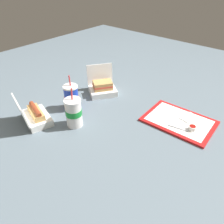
{
  "coord_description": "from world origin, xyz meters",
  "views": [
    {
      "loc": [
        -0.61,
        0.77,
        0.74
      ],
      "look_at": [
        0.04,
        0.01,
        0.05
      ],
      "focal_mm": 35.0,
      "sensor_mm": 36.0,
      "label": 1
    }
  ],
  "objects_px": {
    "ketchup_cup": "(192,128)",
    "clamshell_hotdog_back": "(35,115)",
    "soda_cup_center": "(71,97)",
    "clamshell_sandwich_center": "(102,87)",
    "food_tray": "(179,121)",
    "soda_cup_right": "(74,112)",
    "plastic_fork": "(178,128)"
  },
  "relations": [
    {
      "from": "ketchup_cup",
      "to": "clamshell_hotdog_back",
      "type": "height_order",
      "value": "clamshell_hotdog_back"
    },
    {
      "from": "food_tray",
      "to": "plastic_fork",
      "type": "height_order",
      "value": "plastic_fork"
    },
    {
      "from": "soda_cup_right",
      "to": "soda_cup_center",
      "type": "distance_m",
      "value": 0.17
    },
    {
      "from": "food_tray",
      "to": "soda_cup_right",
      "type": "bearing_deg",
      "value": 43.33
    },
    {
      "from": "food_tray",
      "to": "clamshell_sandwich_center",
      "type": "relative_size",
      "value": 1.61
    },
    {
      "from": "ketchup_cup",
      "to": "soda_cup_right",
      "type": "height_order",
      "value": "soda_cup_right"
    },
    {
      "from": "ketchup_cup",
      "to": "clamshell_sandwich_center",
      "type": "height_order",
      "value": "clamshell_sandwich_center"
    },
    {
      "from": "clamshell_sandwich_center",
      "to": "soda_cup_center",
      "type": "xyz_separation_m",
      "value": [
        0.02,
        0.25,
        0.03
      ]
    },
    {
      "from": "plastic_fork",
      "to": "clamshell_hotdog_back",
      "type": "relative_size",
      "value": 0.48
    },
    {
      "from": "food_tray",
      "to": "ketchup_cup",
      "type": "distance_m",
      "value": 0.1
    },
    {
      "from": "ketchup_cup",
      "to": "soda_cup_right",
      "type": "bearing_deg",
      "value": 35.25
    },
    {
      "from": "plastic_fork",
      "to": "soda_cup_center",
      "type": "relative_size",
      "value": 0.52
    },
    {
      "from": "clamshell_hotdog_back",
      "to": "soda_cup_center",
      "type": "xyz_separation_m",
      "value": [
        -0.05,
        -0.22,
        0.03
      ]
    },
    {
      "from": "food_tray",
      "to": "soda_cup_center",
      "type": "distance_m",
      "value": 0.64
    },
    {
      "from": "food_tray",
      "to": "soda_cup_right",
      "type": "relative_size",
      "value": 1.72
    },
    {
      "from": "food_tray",
      "to": "soda_cup_center",
      "type": "height_order",
      "value": "soda_cup_center"
    },
    {
      "from": "ketchup_cup",
      "to": "soda_cup_center",
      "type": "bearing_deg",
      "value": 21.72
    },
    {
      "from": "food_tray",
      "to": "clamshell_hotdog_back",
      "type": "height_order",
      "value": "clamshell_hotdog_back"
    },
    {
      "from": "clamshell_hotdog_back",
      "to": "soda_cup_center",
      "type": "relative_size",
      "value": 1.08
    },
    {
      "from": "clamshell_hotdog_back",
      "to": "soda_cup_center",
      "type": "distance_m",
      "value": 0.23
    },
    {
      "from": "plastic_fork",
      "to": "clamshell_hotdog_back",
      "type": "xyz_separation_m",
      "value": [
        0.64,
        0.45,
        0.02
      ]
    },
    {
      "from": "ketchup_cup",
      "to": "plastic_fork",
      "type": "height_order",
      "value": "ketchup_cup"
    },
    {
      "from": "food_tray",
      "to": "ketchup_cup",
      "type": "height_order",
      "value": "ketchup_cup"
    },
    {
      "from": "clamshell_sandwich_center",
      "to": "soda_cup_center",
      "type": "bearing_deg",
      "value": 86.32
    },
    {
      "from": "ketchup_cup",
      "to": "clamshell_sandwich_center",
      "type": "relative_size",
      "value": 0.17
    },
    {
      "from": "clamshell_sandwich_center",
      "to": "soda_cup_right",
      "type": "bearing_deg",
      "value": 109.12
    },
    {
      "from": "soda_cup_right",
      "to": "soda_cup_center",
      "type": "relative_size",
      "value": 1.05
    },
    {
      "from": "soda_cup_right",
      "to": "soda_cup_center",
      "type": "height_order",
      "value": "soda_cup_right"
    },
    {
      "from": "clamshell_hotdog_back",
      "to": "clamshell_sandwich_center",
      "type": "relative_size",
      "value": 0.97
    },
    {
      "from": "ketchup_cup",
      "to": "clamshell_hotdog_back",
      "type": "xyz_separation_m",
      "value": [
        0.7,
        0.48,
        0.01
      ]
    },
    {
      "from": "soda_cup_center",
      "to": "soda_cup_right",
      "type": "bearing_deg",
      "value": 143.71
    },
    {
      "from": "soda_cup_right",
      "to": "soda_cup_center",
      "type": "bearing_deg",
      "value": -36.29
    }
  ]
}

